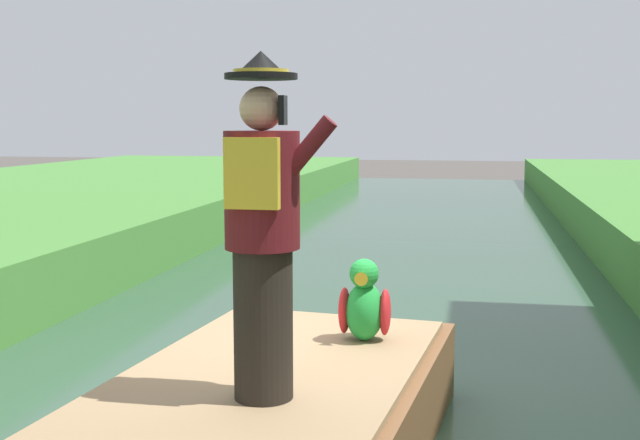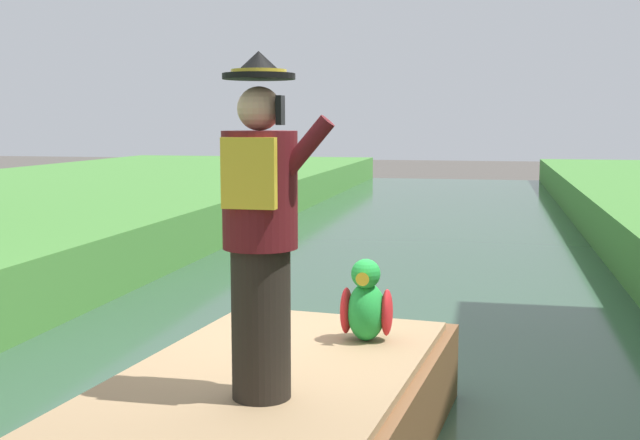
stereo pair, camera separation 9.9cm
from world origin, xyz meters
name	(u,v)px [view 2 (the right image)]	position (x,y,z in m)	size (l,w,h in m)	color
ground_plane	(298,426)	(0.00, 0.00, 0.00)	(80.00, 80.00, 0.00)	#4C4742
canal_water	(298,420)	(0.00, 0.00, 0.05)	(6.02, 48.00, 0.10)	#33513D
person_pirate	(261,229)	(0.14, -1.37, 1.64)	(0.61, 0.42, 1.85)	black
parrot_plush	(366,305)	(0.52, -0.14, 0.95)	(0.36, 0.34, 0.57)	green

